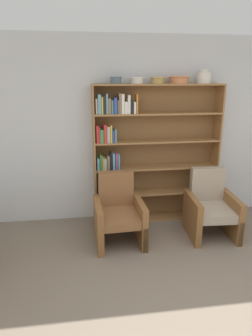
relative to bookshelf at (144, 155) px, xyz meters
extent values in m
plane|color=#7A6B5B|center=(0.26, -2.26, -1.04)|extent=(24.00, 24.00, 0.00)
cube|color=silver|center=(0.26, 0.17, 0.33)|extent=(12.00, 0.06, 2.75)
cube|color=olive|center=(-0.74, -0.02, -0.01)|extent=(0.02, 0.30, 2.07)
cube|color=olive|center=(1.12, -0.02, -0.01)|extent=(0.02, 0.30, 2.07)
cube|color=olive|center=(0.19, -0.02, 1.02)|extent=(1.84, 0.30, 0.03)
cube|color=olive|center=(0.19, -0.02, -1.03)|extent=(1.84, 0.30, 0.03)
cube|color=brown|center=(0.19, 0.13, -0.01)|extent=(1.84, 0.01, 2.07)
cube|color=red|center=(-0.70, -0.07, -0.91)|extent=(0.02, 0.16, 0.22)
cube|color=red|center=(-0.67, -0.08, -0.92)|extent=(0.03, 0.13, 0.20)
cube|color=#994C99|center=(-0.63, -0.05, -0.93)|extent=(0.04, 0.20, 0.16)
cube|color=red|center=(-0.58, -0.08, -0.93)|extent=(0.04, 0.13, 0.17)
cube|color=white|center=(-0.54, -0.06, -0.90)|extent=(0.02, 0.17, 0.24)
cube|color=red|center=(-0.51, -0.06, -0.89)|extent=(0.02, 0.18, 0.26)
cube|color=#388C47|center=(-0.48, -0.06, -0.89)|extent=(0.03, 0.17, 0.26)
cube|color=white|center=(-0.46, -0.08, -0.90)|extent=(0.02, 0.14, 0.23)
cube|color=#4C756B|center=(-0.43, -0.05, -0.90)|extent=(0.02, 0.19, 0.24)
cube|color=gold|center=(-0.40, -0.08, -0.91)|extent=(0.03, 0.13, 0.21)
cube|color=#334CB2|center=(-0.37, -0.07, -0.92)|extent=(0.02, 0.15, 0.18)
cube|color=#7F6B4C|center=(-0.34, -0.07, -0.94)|extent=(0.03, 0.15, 0.16)
cube|color=orange|center=(-0.30, -0.08, -0.93)|extent=(0.03, 0.14, 0.17)
cube|color=olive|center=(0.19, -0.02, -0.60)|extent=(1.84, 0.30, 0.03)
cube|color=white|center=(-0.69, -0.05, -0.49)|extent=(0.04, 0.19, 0.20)
cube|color=black|center=(-0.65, -0.07, -0.49)|extent=(0.04, 0.15, 0.20)
cube|color=#7F6B4C|center=(-0.60, -0.05, -0.51)|extent=(0.04, 0.19, 0.16)
cube|color=white|center=(-0.55, -0.07, -0.48)|extent=(0.04, 0.15, 0.22)
cube|color=white|center=(-0.51, -0.05, -0.47)|extent=(0.02, 0.19, 0.23)
cube|color=#669EB2|center=(-0.48, -0.08, -0.50)|extent=(0.03, 0.14, 0.17)
cube|color=gold|center=(-0.45, -0.06, -0.50)|extent=(0.02, 0.17, 0.18)
cube|color=white|center=(-0.41, -0.07, -0.50)|extent=(0.04, 0.16, 0.17)
cube|color=red|center=(-0.37, -0.09, -0.51)|extent=(0.04, 0.12, 0.16)
cube|color=black|center=(-0.33, -0.07, -0.50)|extent=(0.03, 0.16, 0.17)
cube|color=#B2A899|center=(-0.30, -0.06, -0.48)|extent=(0.03, 0.18, 0.22)
cube|color=black|center=(-0.26, -0.05, -0.49)|extent=(0.04, 0.19, 0.20)
cube|color=olive|center=(0.19, -0.02, -0.20)|extent=(1.84, 0.30, 0.02)
cube|color=#669EB2|center=(-0.70, -0.08, -0.09)|extent=(0.03, 0.14, 0.18)
cube|color=#388C47|center=(-0.66, -0.07, -0.07)|extent=(0.02, 0.15, 0.23)
cube|color=gold|center=(-0.63, -0.06, -0.08)|extent=(0.02, 0.17, 0.20)
cube|color=#B2A899|center=(-0.60, -0.05, -0.10)|extent=(0.04, 0.19, 0.17)
cube|color=#7F6B4C|center=(-0.55, -0.07, -0.08)|extent=(0.04, 0.16, 0.21)
cube|color=black|center=(-0.51, -0.06, -0.06)|extent=(0.02, 0.17, 0.25)
cube|color=#669EB2|center=(-0.47, -0.07, -0.06)|extent=(0.04, 0.16, 0.24)
cube|color=#994C99|center=(-0.43, -0.06, -0.06)|extent=(0.03, 0.16, 0.24)
cube|color=#669EB2|center=(-0.40, -0.08, -0.07)|extent=(0.02, 0.13, 0.22)
cube|color=olive|center=(0.19, -0.02, 0.21)|extent=(1.84, 0.30, 0.02)
cube|color=red|center=(-0.70, -0.06, 0.34)|extent=(0.03, 0.18, 0.24)
cube|color=red|center=(-0.67, -0.09, 0.33)|extent=(0.02, 0.12, 0.22)
cube|color=#388C47|center=(-0.64, -0.05, 0.32)|extent=(0.04, 0.20, 0.19)
cube|color=red|center=(-0.59, -0.05, 0.35)|extent=(0.04, 0.20, 0.26)
cube|color=#B2A899|center=(-0.54, -0.06, 0.34)|extent=(0.04, 0.18, 0.23)
cube|color=gold|center=(-0.50, -0.07, 0.35)|extent=(0.02, 0.15, 0.25)
cube|color=#334CB2|center=(-0.47, -0.05, 0.31)|extent=(0.02, 0.19, 0.18)
cube|color=#669EB2|center=(-0.44, -0.05, 0.32)|extent=(0.02, 0.20, 0.19)
cube|color=olive|center=(0.19, -0.02, 0.61)|extent=(1.84, 0.30, 0.02)
cube|color=#B2A899|center=(-0.70, -0.05, 0.73)|extent=(0.02, 0.19, 0.21)
cube|color=#669EB2|center=(-0.66, -0.08, 0.76)|extent=(0.04, 0.14, 0.27)
cube|color=gold|center=(-0.62, -0.05, 0.74)|extent=(0.02, 0.20, 0.23)
cube|color=black|center=(-0.59, -0.08, 0.75)|extent=(0.04, 0.13, 0.24)
cube|color=#669EB2|center=(-0.56, -0.07, 0.76)|extent=(0.02, 0.16, 0.28)
cube|color=#7F6B4C|center=(-0.52, -0.06, 0.73)|extent=(0.04, 0.16, 0.21)
cube|color=#4C756B|center=(-0.48, -0.06, 0.72)|extent=(0.03, 0.18, 0.19)
cube|color=#334CB2|center=(-0.44, -0.06, 0.74)|extent=(0.04, 0.17, 0.22)
cube|color=#7F6B4C|center=(-0.40, -0.07, 0.72)|extent=(0.02, 0.15, 0.19)
cube|color=#7F6B4C|center=(-0.37, -0.05, 0.77)|extent=(0.03, 0.19, 0.28)
cube|color=white|center=(-0.34, -0.07, 0.76)|extent=(0.04, 0.15, 0.27)
cube|color=white|center=(-0.29, -0.08, 0.71)|extent=(0.04, 0.14, 0.17)
cube|color=white|center=(-0.25, -0.06, 0.75)|extent=(0.03, 0.17, 0.25)
cube|color=black|center=(-0.21, -0.06, 0.72)|extent=(0.04, 0.18, 0.18)
cube|color=white|center=(-0.17, -0.05, 0.71)|extent=(0.03, 0.19, 0.16)
cube|color=orange|center=(-0.14, -0.06, 0.76)|extent=(0.02, 0.17, 0.27)
cylinder|color=slate|center=(-0.42, -0.02, 1.08)|extent=(0.15, 0.15, 0.09)
torus|color=slate|center=(-0.42, -0.02, 1.12)|extent=(0.17, 0.17, 0.02)
cylinder|color=silver|center=(-0.12, -0.02, 1.07)|extent=(0.17, 0.17, 0.08)
torus|color=silver|center=(-0.12, -0.02, 1.11)|extent=(0.19, 0.19, 0.02)
cylinder|color=tan|center=(0.18, -0.02, 1.07)|extent=(0.18, 0.18, 0.08)
torus|color=tan|center=(0.18, -0.02, 1.11)|extent=(0.21, 0.21, 0.02)
cylinder|color=#C67547|center=(0.48, -0.02, 1.08)|extent=(0.27, 0.27, 0.10)
torus|color=#C67547|center=(0.48, -0.02, 1.12)|extent=(0.29, 0.29, 0.02)
cylinder|color=silver|center=(0.85, -0.02, 1.11)|extent=(0.20, 0.20, 0.15)
cylinder|color=silver|center=(0.85, -0.02, 1.20)|extent=(0.11, 0.11, 0.04)
cube|color=brown|center=(-0.17, -0.97, -0.87)|extent=(0.07, 0.07, 0.35)
cube|color=brown|center=(-0.74, -0.99, -0.87)|extent=(0.07, 0.07, 0.35)
cube|color=brown|center=(-0.19, -0.36, -0.87)|extent=(0.07, 0.07, 0.35)
cube|color=brown|center=(-0.76, -0.39, -0.87)|extent=(0.07, 0.07, 0.35)
cube|color=brown|center=(-0.46, -0.68, -0.66)|extent=(0.50, 0.66, 0.12)
cube|color=brown|center=(-0.47, -0.40, -0.38)|extent=(0.48, 0.14, 0.51)
cube|color=brown|center=(-0.18, -0.67, -0.75)|extent=(0.11, 0.68, 0.59)
cube|color=brown|center=(-0.74, -0.69, -0.75)|extent=(0.11, 0.68, 0.59)
cube|color=brown|center=(1.11, -1.00, -0.87)|extent=(0.07, 0.07, 0.35)
cube|color=brown|center=(0.54, -0.97, -0.87)|extent=(0.07, 0.07, 0.35)
cube|color=brown|center=(1.14, -0.39, -0.87)|extent=(0.07, 0.07, 0.35)
cube|color=brown|center=(0.58, -0.36, -0.87)|extent=(0.07, 0.07, 0.35)
cube|color=tan|center=(0.84, -0.68, -0.66)|extent=(0.52, 0.67, 0.12)
cube|color=tan|center=(0.86, -0.40, -0.38)|extent=(0.49, 0.15, 0.51)
cube|color=brown|center=(1.12, -0.70, -0.75)|extent=(0.12, 0.68, 0.59)
cube|color=brown|center=(0.56, -0.66, -0.75)|extent=(0.12, 0.68, 0.59)
camera|label=1|loc=(-0.88, -4.29, 1.12)|focal=32.00mm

